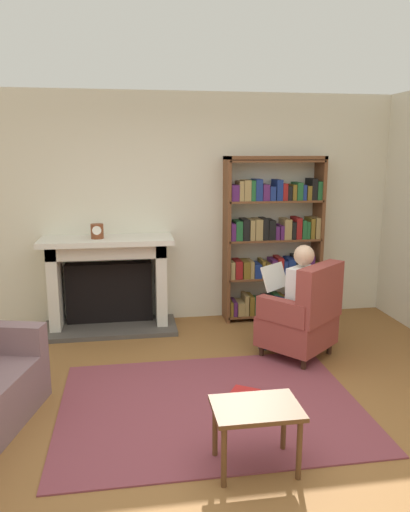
{
  "coord_description": "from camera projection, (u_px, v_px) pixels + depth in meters",
  "views": [
    {
      "loc": [
        -0.61,
        -3.27,
        2.0
      ],
      "look_at": [
        0.1,
        1.2,
        1.05
      ],
      "focal_mm": 34.28,
      "sensor_mm": 36.0,
      "label": 1
    }
  ],
  "objects": [
    {
      "name": "seated_reader",
      "position": [
        293.0,
        295.0,
        4.85
      ],
      "size": [
        0.57,
        0.59,
        1.14
      ],
      "rotation": [
        0.0,
        0.0,
        3.83
      ],
      "color": "white",
      "rests_on": "ground"
    },
    {
      "name": "bookshelf",
      "position": [
        273.0,
        241.0,
        5.89
      ],
      "size": [
        1.18,
        0.32,
        1.97
      ],
      "color": "brown",
      "rests_on": "ground"
    },
    {
      "name": "fireplace",
      "position": [
        109.0,
        280.0,
        5.64
      ],
      "size": [
        1.51,
        0.64,
        1.08
      ],
      "color": "#4C4742",
      "rests_on": "ground"
    },
    {
      "name": "mantel_clock",
      "position": [
        97.0,
        231.0,
        5.4
      ],
      "size": [
        0.14,
        0.14,
        0.16
      ],
      "color": "brown",
      "rests_on": "fireplace"
    },
    {
      "name": "armchair_reading",
      "position": [
        303.0,
        316.0,
        4.82
      ],
      "size": [
        0.89,
        0.89,
        0.97
      ],
      "rotation": [
        0.0,
        0.0,
        3.83
      ],
      "color": "#331E14",
      "rests_on": "ground"
    },
    {
      "name": "area_rug",
      "position": [
        210.0,
        405.0,
        3.95
      ],
      "size": [
        2.4,
        1.8,
        0.01
      ],
      "primitive_type": "cube",
      "color": "brown",
      "rests_on": "ground"
    },
    {
      "name": "side_table",
      "position": [
        256.0,
        416.0,
        3.11
      ],
      "size": [
        0.56,
        0.39,
        0.43
      ],
      "color": "brown",
      "rests_on": "ground"
    },
    {
      "name": "ground",
      "position": [
        217.0,
        426.0,
        3.66
      ],
      "size": [
        14.0,
        14.0,
        0.0
      ],
      "primitive_type": "plane",
      "color": "brown"
    },
    {
      "name": "scattered_books",
      "position": [
        254.0,
        403.0,
        3.95
      ],
      "size": [
        0.34,
        0.55,
        0.04
      ],
      "color": "#267233",
      "rests_on": "area_rug"
    },
    {
      "name": "back_wall",
      "position": [
        179.0,
        209.0,
        5.85
      ],
      "size": [
        5.6,
        0.1,
        2.7
      ],
      "primitive_type": "cube",
      "color": "beige",
      "rests_on": "ground"
    }
  ]
}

